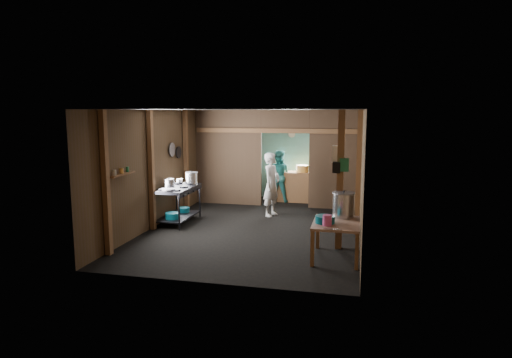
% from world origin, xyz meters
% --- Properties ---
extents(floor, '(4.50, 7.00, 0.00)m').
position_xyz_m(floor, '(0.00, 0.00, 0.00)').
color(floor, black).
rests_on(floor, ground).
extents(ceiling, '(4.50, 7.00, 0.00)m').
position_xyz_m(ceiling, '(0.00, 0.00, 2.60)').
color(ceiling, '#3F3F3F').
rests_on(ceiling, ground).
extents(wall_back, '(4.50, 0.00, 2.60)m').
position_xyz_m(wall_back, '(0.00, 3.50, 1.30)').
color(wall_back, '#47341B').
rests_on(wall_back, ground).
extents(wall_front, '(4.50, 0.00, 2.60)m').
position_xyz_m(wall_front, '(0.00, -3.50, 1.30)').
color(wall_front, '#47341B').
rests_on(wall_front, ground).
extents(wall_left, '(0.00, 7.00, 2.60)m').
position_xyz_m(wall_left, '(-2.25, 0.00, 1.30)').
color(wall_left, '#47341B').
rests_on(wall_left, ground).
extents(wall_right, '(0.00, 7.00, 2.60)m').
position_xyz_m(wall_right, '(2.25, 0.00, 1.30)').
color(wall_right, '#47341B').
rests_on(wall_right, ground).
extents(partition_left, '(1.85, 0.10, 2.60)m').
position_xyz_m(partition_left, '(-1.32, 2.20, 1.30)').
color(partition_left, brown).
rests_on(partition_left, floor).
extents(partition_right, '(1.35, 0.10, 2.60)m').
position_xyz_m(partition_right, '(1.57, 2.20, 1.30)').
color(partition_right, brown).
rests_on(partition_right, floor).
extents(partition_header, '(1.30, 0.10, 0.60)m').
position_xyz_m(partition_header, '(0.25, 2.20, 2.30)').
color(partition_header, brown).
rests_on(partition_header, wall_back).
extents(turquoise_panel, '(4.40, 0.06, 2.50)m').
position_xyz_m(turquoise_panel, '(0.00, 3.44, 1.25)').
color(turquoise_panel, '#68B2B3').
rests_on(turquoise_panel, wall_back).
extents(back_counter, '(1.20, 0.50, 0.85)m').
position_xyz_m(back_counter, '(0.30, 2.95, 0.42)').
color(back_counter, brown).
rests_on(back_counter, floor).
extents(wall_clock, '(0.20, 0.03, 0.20)m').
position_xyz_m(wall_clock, '(0.25, 3.40, 1.90)').
color(wall_clock, silver).
rests_on(wall_clock, wall_back).
extents(post_left_a, '(0.10, 0.12, 2.60)m').
position_xyz_m(post_left_a, '(-2.18, -2.60, 1.30)').
color(post_left_a, brown).
rests_on(post_left_a, floor).
extents(post_left_b, '(0.10, 0.12, 2.60)m').
position_xyz_m(post_left_b, '(-2.18, -0.80, 1.30)').
color(post_left_b, brown).
rests_on(post_left_b, floor).
extents(post_left_c, '(0.10, 0.12, 2.60)m').
position_xyz_m(post_left_c, '(-2.18, 1.20, 1.30)').
color(post_left_c, brown).
rests_on(post_left_c, floor).
extents(post_right, '(0.10, 0.12, 2.60)m').
position_xyz_m(post_right, '(2.18, -0.20, 1.30)').
color(post_right, brown).
rests_on(post_right, floor).
extents(post_free, '(0.12, 0.12, 2.60)m').
position_xyz_m(post_free, '(1.85, -1.30, 1.30)').
color(post_free, brown).
rests_on(post_free, floor).
extents(cross_beam, '(4.40, 0.12, 0.12)m').
position_xyz_m(cross_beam, '(0.00, 2.15, 2.05)').
color(cross_beam, brown).
rests_on(cross_beam, wall_left).
extents(pan_lid_big, '(0.03, 0.34, 0.34)m').
position_xyz_m(pan_lid_big, '(-2.21, 0.40, 1.65)').
color(pan_lid_big, gray).
rests_on(pan_lid_big, wall_left).
extents(pan_lid_small, '(0.03, 0.30, 0.30)m').
position_xyz_m(pan_lid_small, '(-2.21, 0.80, 1.55)').
color(pan_lid_small, black).
rests_on(pan_lid_small, wall_left).
extents(wall_shelf, '(0.14, 0.80, 0.03)m').
position_xyz_m(wall_shelf, '(-2.15, -2.10, 1.40)').
color(wall_shelf, brown).
rests_on(wall_shelf, wall_left).
extents(jar_white, '(0.07, 0.07, 0.10)m').
position_xyz_m(jar_white, '(-2.15, -2.35, 1.47)').
color(jar_white, silver).
rests_on(jar_white, wall_shelf).
extents(jar_yellow, '(0.08, 0.08, 0.10)m').
position_xyz_m(jar_yellow, '(-2.15, -2.10, 1.47)').
color(jar_yellow, '#F8AB48').
rests_on(jar_yellow, wall_shelf).
extents(jar_green, '(0.06, 0.06, 0.10)m').
position_xyz_m(jar_green, '(-2.15, -1.88, 1.47)').
color(jar_green, '#1E6F43').
rests_on(jar_green, wall_shelf).
extents(bag_white, '(0.22, 0.15, 0.32)m').
position_xyz_m(bag_white, '(1.80, -1.22, 1.78)').
color(bag_white, silver).
rests_on(bag_white, post_free).
extents(bag_green, '(0.16, 0.12, 0.24)m').
position_xyz_m(bag_green, '(1.92, -1.36, 1.60)').
color(bag_green, '#1E6F43').
rests_on(bag_green, post_free).
extents(bag_black, '(0.14, 0.10, 0.20)m').
position_xyz_m(bag_black, '(1.78, -1.38, 1.55)').
color(bag_black, black).
rests_on(bag_black, post_free).
extents(gas_range, '(0.73, 1.42, 0.84)m').
position_xyz_m(gas_range, '(-1.88, -0.13, 0.42)').
color(gas_range, black).
rests_on(gas_range, floor).
extents(prep_table, '(0.81, 1.11, 0.65)m').
position_xyz_m(prep_table, '(1.83, -1.90, 0.33)').
color(prep_table, tan).
rests_on(prep_table, floor).
extents(stove_pot_large, '(0.33, 0.33, 0.31)m').
position_xyz_m(stove_pot_large, '(-1.71, 0.37, 0.97)').
color(stove_pot_large, '#B6B5BC').
rests_on(stove_pot_large, gas_range).
extents(stove_pot_med, '(0.30, 0.30, 0.21)m').
position_xyz_m(stove_pot_med, '(-2.05, -0.19, 0.93)').
color(stove_pot_med, '#B6B5BC').
rests_on(stove_pot_med, gas_range).
extents(stove_saucepan, '(0.20, 0.20, 0.10)m').
position_xyz_m(stove_saucepan, '(-2.05, 0.42, 0.89)').
color(stove_saucepan, '#B6B5BC').
rests_on(stove_saucepan, gas_range).
extents(frying_pan, '(0.47, 0.58, 0.07)m').
position_xyz_m(frying_pan, '(-1.88, -0.62, 0.86)').
color(frying_pan, gray).
rests_on(frying_pan, gas_range).
extents(blue_tub_front, '(0.33, 0.33, 0.14)m').
position_xyz_m(blue_tub_front, '(-1.88, -0.43, 0.23)').
color(blue_tub_front, '#095667').
rests_on(blue_tub_front, gas_range).
extents(blue_tub_back, '(0.27, 0.27, 0.11)m').
position_xyz_m(blue_tub_back, '(-1.88, 0.25, 0.22)').
color(blue_tub_back, '#095667').
rests_on(blue_tub_back, gas_range).
extents(stock_pot, '(0.53, 0.53, 0.48)m').
position_xyz_m(stock_pot, '(1.93, -1.49, 0.87)').
color(stock_pot, '#B6B5BC').
rests_on(stock_pot, prep_table).
extents(wash_basin, '(0.44, 0.44, 0.13)m').
position_xyz_m(wash_basin, '(1.64, -2.01, 0.72)').
color(wash_basin, '#095667').
rests_on(wash_basin, prep_table).
extents(pink_bucket, '(0.20, 0.20, 0.18)m').
position_xyz_m(pink_bucket, '(1.69, -2.18, 0.75)').
color(pink_bucket, '#D04E94').
rests_on(pink_bucket, prep_table).
extents(knife, '(0.30, 0.07, 0.01)m').
position_xyz_m(knife, '(1.79, -2.42, 0.66)').
color(knife, '#B6B5BC').
rests_on(knife, prep_table).
extents(yellow_tub, '(0.36, 0.36, 0.20)m').
position_xyz_m(yellow_tub, '(0.63, 2.95, 0.95)').
color(yellow_tub, '#F8AB48').
rests_on(yellow_tub, back_counter).
extents(cook, '(0.52, 0.65, 1.56)m').
position_xyz_m(cook, '(0.11, 1.04, 0.78)').
color(cook, white).
rests_on(cook, floor).
extents(worker_back, '(0.76, 0.61, 1.47)m').
position_xyz_m(worker_back, '(-0.03, 2.83, 0.73)').
color(worker_back, teal).
rests_on(worker_back, floor).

